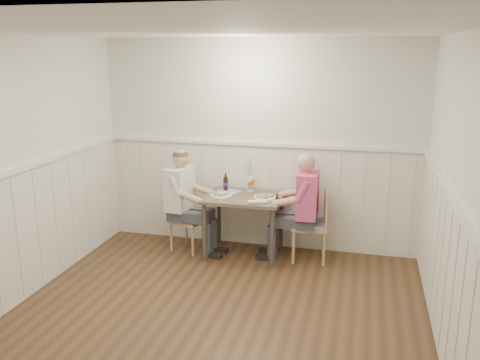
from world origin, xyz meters
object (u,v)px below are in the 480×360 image
(dining_table, at_px, (244,204))
(chair_left, at_px, (186,216))
(diner_cream, at_px, (183,209))
(beer_bottle, at_px, (226,183))
(man_in_pink, at_px, (303,216))
(grass_vase, at_px, (247,175))
(chair_right, at_px, (314,222))

(dining_table, distance_m, chair_left, 0.79)
(diner_cream, distance_m, beer_bottle, 0.61)
(chair_left, xyz_separation_m, diner_cream, (-0.00, -0.07, 0.12))
(dining_table, xyz_separation_m, man_in_pink, (0.72, 0.01, -0.09))
(diner_cream, xyz_separation_m, grass_vase, (0.73, 0.35, 0.39))
(chair_left, bearing_deg, dining_table, -0.98)
(chair_right, bearing_deg, dining_table, -175.43)
(chair_left, height_order, man_in_pink, man_in_pink)
(dining_table, bearing_deg, man_in_pink, 0.96)
(beer_bottle, bearing_deg, man_in_pink, -10.08)
(dining_table, relative_size, diner_cream, 0.70)
(dining_table, distance_m, grass_vase, 0.42)
(man_in_pink, xyz_separation_m, diner_cream, (-1.48, -0.06, -0.01))
(beer_bottle, height_order, grass_vase, grass_vase)
(man_in_pink, bearing_deg, diner_cream, -177.51)
(beer_bottle, bearing_deg, chair_right, -6.25)
(diner_cream, bearing_deg, chair_right, 4.26)
(man_in_pink, bearing_deg, chair_right, 24.35)
(grass_vase, bearing_deg, man_in_pink, -21.15)
(grass_vase, bearing_deg, beer_bottle, -156.27)
(chair_left, bearing_deg, grass_vase, 21.61)
(dining_table, height_order, grass_vase, grass_vase)
(chair_right, distance_m, grass_vase, 1.01)
(chair_right, distance_m, man_in_pink, 0.16)
(man_in_pink, bearing_deg, dining_table, -179.04)
(beer_bottle, distance_m, grass_vase, 0.29)
(chair_left, xyz_separation_m, grass_vase, (0.73, 0.29, 0.51))
(man_in_pink, relative_size, beer_bottle, 6.04)
(beer_bottle, bearing_deg, diner_cream, -153.18)
(diner_cream, bearing_deg, grass_vase, 25.77)
(chair_right, distance_m, beer_bottle, 1.19)
(diner_cream, xyz_separation_m, beer_bottle, (0.48, 0.24, 0.30))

